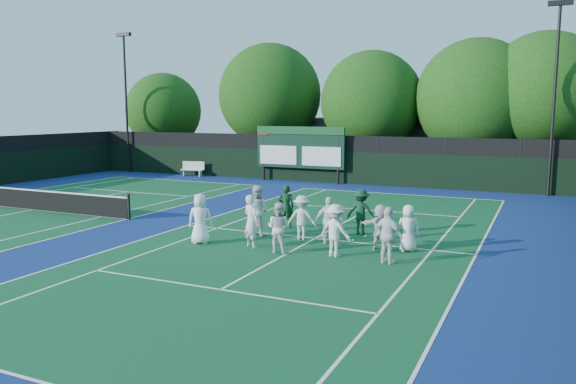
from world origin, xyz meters
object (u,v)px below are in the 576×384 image
at_px(scoreboard, 300,148).
at_px(tennis_net, 33,199).
at_px(coach_left, 286,206).
at_px(bench, 193,168).

height_order(scoreboard, tennis_net, scoreboard).
relative_size(tennis_net, coach_left, 6.68).
bearing_deg(scoreboard, coach_left, -68.41).
distance_m(bench, coach_left, 18.69).
xyz_separation_m(tennis_net, coach_left, (12.27, 1.25, 0.35)).
relative_size(tennis_net, bench, 6.69).
bearing_deg(scoreboard, tennis_net, -115.60).
height_order(tennis_net, coach_left, coach_left).
relative_size(scoreboard, tennis_net, 0.53).
bearing_deg(bench, scoreboard, 1.50).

